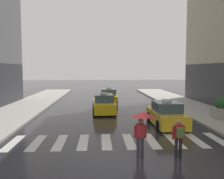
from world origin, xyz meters
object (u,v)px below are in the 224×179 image
at_px(taxi_lead, 166,115).
at_px(pedestrian_with_backpack, 179,135).
at_px(taxi_third, 109,97).
at_px(planter_near_corner, 221,109).
at_px(pedestrian_with_umbrella, 142,122).
at_px(taxi_second, 104,104).

xyz_separation_m(taxi_lead, pedestrian_with_backpack, (-1.13, -5.82, 0.25)).
relative_size(taxi_third, planter_near_corner, 2.87).
bearing_deg(taxi_third, pedestrian_with_umbrella, -87.50).
bearing_deg(taxi_lead, pedestrian_with_umbrella, -115.65).
relative_size(taxi_third, pedestrian_with_backpack, 2.79).
distance_m(pedestrian_with_umbrella, pedestrian_with_backpack, 1.65).
bearing_deg(planter_near_corner, pedestrian_with_backpack, -127.96).
height_order(taxi_third, planter_near_corner, taxi_third).
bearing_deg(pedestrian_with_umbrella, planter_near_corner, 44.03).
bearing_deg(planter_near_corner, taxi_lead, -163.01).
height_order(taxi_second, planter_near_corner, taxi_second).
xyz_separation_m(taxi_second, pedestrian_with_umbrella, (1.42, -10.75, 0.79)).
bearing_deg(pedestrian_with_backpack, pedestrian_with_umbrella, 169.17).
relative_size(taxi_second, planter_near_corner, 2.87).
relative_size(pedestrian_with_backpack, planter_near_corner, 1.03).
distance_m(taxi_third, pedestrian_with_backpack, 17.04).
xyz_separation_m(pedestrian_with_umbrella, planter_near_corner, (7.14, 6.90, -0.64)).
bearing_deg(taxi_second, pedestrian_with_backpack, -75.04).
relative_size(pedestrian_with_umbrella, planter_near_corner, 1.21).
bearing_deg(taxi_third, planter_near_corner, -50.98).
relative_size(taxi_second, taxi_third, 1.00).
distance_m(pedestrian_with_backpack, planter_near_corner, 9.12).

